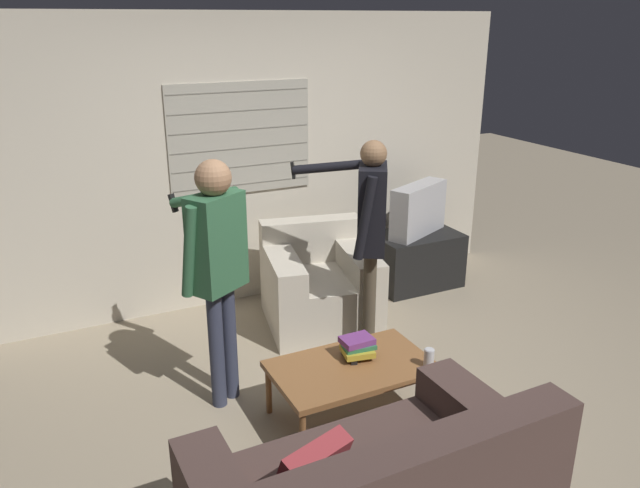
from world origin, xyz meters
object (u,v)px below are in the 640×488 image
at_px(spare_remote, 353,358).
at_px(book_stack, 357,347).
at_px(coffee_table, 352,370).
at_px(person_right_standing, 370,224).
at_px(armchair_beige, 319,285).
at_px(tv, 418,210).
at_px(soda_can, 429,358).
at_px(person_left_standing, 216,255).

bearing_deg(spare_remote, book_stack, 45.90).
relative_size(coffee_table, person_right_standing, 0.61).
bearing_deg(armchair_beige, person_right_standing, 111.91).
bearing_deg(person_right_standing, book_stack, 176.09).
bearing_deg(tv, soda_can, 32.89).
xyz_separation_m(person_left_standing, person_right_standing, (1.22, 0.15, -0.01)).
height_order(soda_can, spare_remote, soda_can).
height_order(armchair_beige, person_right_standing, person_right_standing).
distance_m(armchair_beige, book_stack, 1.30).
bearing_deg(person_right_standing, spare_remote, 174.34).
height_order(book_stack, soda_can, book_stack).
relative_size(person_right_standing, spare_remote, 12.36).
bearing_deg(spare_remote, tv, 64.68).
height_order(armchair_beige, soda_can, armchair_beige).
bearing_deg(tv, person_right_standing, 15.69).
distance_m(tv, spare_remote, 2.26).
distance_m(soda_can, spare_remote, 0.49).
height_order(person_left_standing, person_right_standing, person_left_standing).
distance_m(coffee_table, book_stack, 0.15).
distance_m(armchair_beige, person_left_standing, 1.54).
xyz_separation_m(tv, spare_remote, (-1.57, -1.58, -0.38)).
height_order(tv, person_left_standing, person_left_standing).
relative_size(soda_can, spare_remote, 0.93).
height_order(coffee_table, person_left_standing, person_left_standing).
bearing_deg(soda_can, person_left_standing, 145.39).
relative_size(coffee_table, soda_can, 8.19).
relative_size(armchair_beige, soda_can, 8.52).
xyz_separation_m(armchair_beige, spare_remote, (-0.37, -1.28, 0.05)).
bearing_deg(coffee_table, spare_remote, 56.92).
distance_m(coffee_table, person_left_standing, 1.15).
bearing_deg(person_left_standing, coffee_table, -69.52).
distance_m(book_stack, soda_can, 0.47).
relative_size(tv, book_stack, 3.08).
relative_size(armchair_beige, person_right_standing, 0.64).
distance_m(tv, person_left_standing, 2.56).
bearing_deg(book_stack, person_right_standing, 54.98).
height_order(tv, person_right_standing, person_right_standing).
height_order(coffee_table, tv, tv).
relative_size(armchair_beige, book_stack, 4.58).
xyz_separation_m(armchair_beige, tv, (1.20, 0.30, 0.43)).
bearing_deg(tv, armchair_beige, -10.68).
height_order(book_stack, spare_remote, book_stack).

